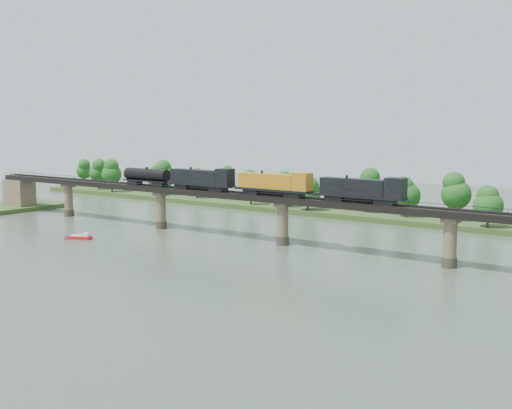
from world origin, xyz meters
The scene contains 7 objects.
ground centered at (0.00, 0.00, 0.00)m, with size 400.00×400.00×0.00m, color #384838.
far_bank centered at (0.00, 85.00, 0.80)m, with size 300.00×24.00×1.60m, color #2E471C.
bridge centered at (0.00, 30.00, 5.46)m, with size 236.00×30.00×11.50m.
bridge_superstructure centered at (0.00, 30.00, 11.79)m, with size 220.00×4.90×0.75m.
far_treeline centered at (-8.21, 80.52, 8.83)m, with size 289.06×17.54×13.60m.
freight_train centered at (-10.27, 30.00, 14.25)m, with size 83.67×3.26×5.76m.
motorboat centered at (-44.37, 6.33, 0.55)m, with size 6.02×4.23×1.59m.
Camera 1 is at (83.66, -92.92, 28.24)m, focal length 45.00 mm.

